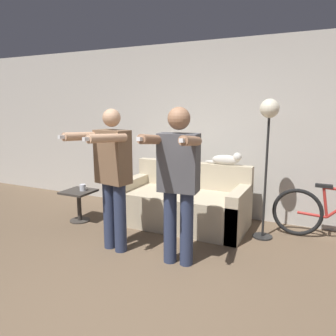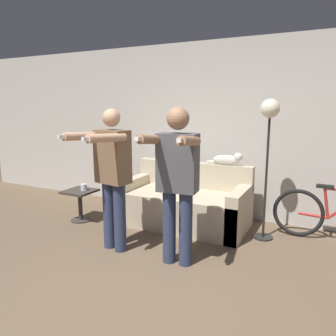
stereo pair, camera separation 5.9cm
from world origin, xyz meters
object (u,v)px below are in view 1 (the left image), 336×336
(couch, at_px, (184,205))
(person_left, at_px, (112,172))
(floor_lamp, at_px, (269,126))
(side_table, at_px, (79,199))
(person_right, at_px, (178,176))
(cup, at_px, (83,188))
(cat, at_px, (227,159))

(couch, distance_m, person_left, 1.36)
(couch, height_order, floor_lamp, floor_lamp)
(side_table, bearing_deg, person_right, -17.99)
(cup, bearing_deg, floor_lamp, 11.55)
(person_left, height_order, cup, person_left)
(person_left, height_order, person_right, person_right)
(couch, bearing_deg, person_right, -70.31)
(person_left, height_order, floor_lamp, floor_lamp)
(couch, distance_m, cup, 1.48)
(cat, relative_size, floor_lamp, 0.31)
(floor_lamp, height_order, cup, floor_lamp)
(person_left, bearing_deg, cat, 67.45)
(couch, relative_size, person_left, 1.08)
(side_table, bearing_deg, cup, 23.99)
(person_left, relative_size, cup, 17.40)
(couch, height_order, side_table, couch)
(couch, height_order, person_left, person_left)
(person_right, relative_size, floor_lamp, 0.95)
(floor_lamp, xyz_separation_m, cup, (-2.47, -0.50, -0.91))
(couch, relative_size, cup, 18.72)
(couch, xyz_separation_m, cup, (-1.37, -0.50, 0.22))
(couch, xyz_separation_m, floor_lamp, (1.10, 0.00, 1.13))
(person_left, bearing_deg, person_right, 10.00)
(person_left, distance_m, side_table, 1.33)
(cat, bearing_deg, person_left, -122.47)
(couch, xyz_separation_m, side_table, (-1.43, -0.53, 0.04))
(floor_lamp, relative_size, side_table, 3.82)
(person_left, xyz_separation_m, person_right, (0.81, 0.00, 0.02))
(couch, bearing_deg, side_table, -159.75)
(floor_lamp, bearing_deg, person_left, -143.21)
(cat, height_order, floor_lamp, floor_lamp)
(person_right, height_order, cat, person_right)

